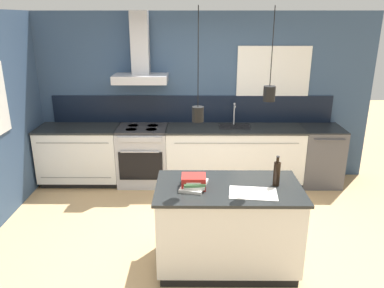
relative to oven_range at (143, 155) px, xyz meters
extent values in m
plane|color=tan|center=(0.77, -1.69, -0.46)|extent=(16.00, 16.00, 0.00)
cube|color=#354C6B|center=(0.77, 0.34, 0.84)|extent=(5.60, 0.06, 2.60)
cube|color=black|center=(0.77, 0.30, 0.67)|extent=(4.42, 0.02, 0.43)
cube|color=white|center=(2.01, 0.30, 1.16)|extent=(1.12, 0.01, 0.96)
cube|color=black|center=(2.01, 0.31, 1.16)|extent=(1.04, 0.01, 0.88)
cube|color=#B5B5BA|center=(0.00, 0.08, 1.18)|extent=(0.80, 0.46, 0.12)
cube|color=#B5B5BA|center=(0.00, 0.17, 1.69)|extent=(0.26, 0.20, 0.90)
cylinder|color=black|center=(0.83, -2.13, 1.71)|extent=(0.01, 0.01, 0.88)
cylinder|color=black|center=(0.83, -2.13, 1.20)|extent=(0.11, 0.11, 0.14)
sphere|color=#F9D18C|center=(0.83, -2.13, 1.20)|extent=(0.06, 0.06, 0.06)
cylinder|color=black|center=(1.49, -2.07, 1.80)|extent=(0.01, 0.01, 0.70)
cylinder|color=black|center=(1.49, -2.07, 1.38)|extent=(0.11, 0.11, 0.14)
sphere|color=#F9D18C|center=(1.49, -2.07, 1.38)|extent=(0.06, 0.06, 0.06)
cube|color=black|center=(-0.99, 0.03, -0.41)|extent=(1.17, 0.56, 0.09)
cube|color=white|center=(-0.99, 0.00, 0.03)|extent=(1.21, 0.62, 0.79)
cube|color=gray|center=(-0.99, -0.31, 0.30)|extent=(1.07, 0.01, 0.01)
cube|color=gray|center=(-0.99, -0.31, -0.25)|extent=(1.07, 0.01, 0.01)
cube|color=#232626|center=(-0.99, 0.00, 0.44)|extent=(1.23, 0.64, 0.03)
cube|color=black|center=(1.42, 0.03, -0.41)|extent=(2.01, 0.56, 0.09)
cube|color=white|center=(1.42, 0.00, 0.03)|extent=(2.07, 0.62, 0.79)
cube|color=gray|center=(1.42, -0.31, 0.30)|extent=(1.82, 0.01, 0.01)
cube|color=gray|center=(1.42, -0.31, -0.25)|extent=(1.82, 0.01, 0.01)
cube|color=#232626|center=(1.42, 0.00, 0.44)|extent=(2.09, 0.64, 0.03)
cube|color=#262628|center=(1.42, 0.05, 0.45)|extent=(0.48, 0.34, 0.01)
cylinder|color=#B5B5BA|center=(1.42, 0.18, 0.62)|extent=(0.02, 0.02, 0.33)
sphere|color=#B5B5BA|center=(1.42, 0.18, 0.78)|extent=(0.03, 0.03, 0.03)
cylinder|color=#B5B5BA|center=(1.42, 0.12, 0.76)|extent=(0.02, 0.12, 0.02)
cube|color=#B5B5BA|center=(0.00, 0.00, -0.02)|extent=(0.76, 0.62, 0.87)
cube|color=black|center=(0.00, -0.31, -0.06)|extent=(0.65, 0.02, 0.44)
cylinder|color=#B5B5BA|center=(0.00, -0.34, 0.17)|extent=(0.57, 0.02, 0.02)
cube|color=#B5B5BA|center=(0.00, -0.32, 0.36)|extent=(0.65, 0.02, 0.07)
cube|color=#2D2D30|center=(0.00, 0.00, 0.43)|extent=(0.76, 0.60, 0.04)
cylinder|color=black|center=(-0.15, 0.11, 0.45)|extent=(0.17, 0.17, 0.00)
cylinder|color=black|center=(0.15, 0.11, 0.45)|extent=(0.17, 0.17, 0.00)
cylinder|color=black|center=(-0.15, -0.10, 0.45)|extent=(0.17, 0.17, 0.00)
cylinder|color=black|center=(0.15, -0.10, 0.45)|extent=(0.17, 0.17, 0.00)
cube|color=#4C4C51|center=(2.76, 0.00, -0.01)|extent=(0.61, 0.62, 0.89)
cube|color=black|center=(2.76, 0.00, 0.44)|extent=(0.61, 0.62, 0.02)
cylinder|color=#4C4C51|center=(2.76, -0.33, 0.36)|extent=(0.46, 0.02, 0.02)
cube|color=black|center=(1.14, -2.10, -0.41)|extent=(1.35, 0.74, 0.09)
cube|color=white|center=(1.14, -2.10, 0.03)|extent=(1.40, 0.77, 0.79)
cube|color=#232626|center=(1.14, -2.10, 0.44)|extent=(1.45, 0.82, 0.03)
cylinder|color=black|center=(1.61, -2.07, 0.58)|extent=(0.07, 0.07, 0.24)
cylinder|color=black|center=(1.61, -2.07, 0.73)|extent=(0.03, 0.03, 0.06)
cylinder|color=#262628|center=(1.61, -2.07, 0.76)|extent=(0.03, 0.03, 0.01)
cube|color=silver|center=(0.80, -2.11, 0.47)|extent=(0.30, 0.38, 0.03)
cube|color=silver|center=(0.80, -2.11, 0.50)|extent=(0.20, 0.29, 0.03)
cube|color=#4C7F4C|center=(0.79, -2.11, 0.52)|extent=(0.23, 0.30, 0.03)
cube|color=red|center=(0.79, -2.13, 0.52)|extent=(0.24, 0.19, 0.13)
cube|color=white|center=(0.79, -2.23, 0.52)|extent=(0.14, 0.01, 0.06)
cube|color=silver|center=(1.36, -2.26, 0.46)|extent=(0.48, 0.33, 0.01)
camera|label=1|loc=(0.80, -5.48, 2.04)|focal=35.00mm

